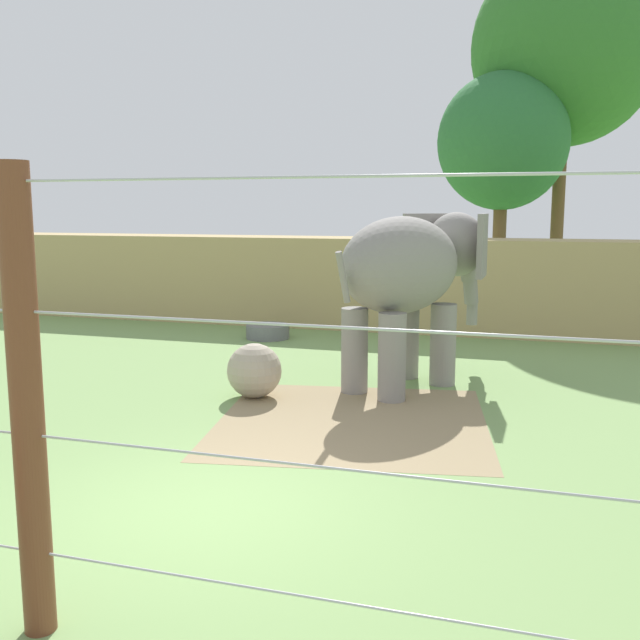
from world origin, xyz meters
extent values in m
plane|color=#759956|center=(0.00, 0.00, 0.00)|extent=(120.00, 120.00, 0.00)
cube|color=#937F5B|center=(0.72, 3.71, 0.00)|extent=(4.79, 4.92, 0.01)
cube|color=tan|center=(0.00, 12.57, 1.24)|extent=(36.00, 1.80, 2.48)
cylinder|color=gray|center=(0.99, 6.87, 0.76)|extent=(0.48, 0.48, 1.53)
cylinder|color=gray|center=(1.74, 6.50, 0.76)|extent=(0.48, 0.48, 1.53)
cylinder|color=gray|center=(0.30, 5.47, 0.76)|extent=(0.48, 0.48, 1.53)
cylinder|color=gray|center=(1.06, 5.10, 0.76)|extent=(0.48, 0.48, 1.53)
ellipsoid|color=gray|center=(1.02, 5.98, 2.27)|extent=(2.61, 3.22, 1.75)
ellipsoid|color=gray|center=(1.80, 7.58, 2.57)|extent=(1.55, 1.50, 1.26)
cube|color=gray|center=(1.16, 7.77, 2.57)|extent=(0.83, 0.70, 1.20)
cube|color=gray|center=(2.34, 7.20, 2.57)|extent=(0.13, 0.98, 1.20)
cylinder|color=gray|center=(2.00, 8.01, 2.12)|extent=(0.55, 0.63, 0.68)
cylinder|color=gray|center=(2.06, 8.12, 1.64)|extent=(0.43, 0.47, 0.64)
cylinder|color=gray|center=(2.10, 8.20, 1.19)|extent=(0.30, 0.30, 0.60)
cylinder|color=gray|center=(0.33, 4.56, 2.16)|extent=(0.24, 0.35, 0.87)
sphere|color=tan|center=(-1.27, 4.58, 0.48)|extent=(0.96, 0.96, 0.96)
cylinder|color=brown|center=(-0.19, -2.45, 1.81)|extent=(0.25, 0.25, 3.62)
cylinder|color=#B7B7BC|center=(0.00, -2.45, 0.65)|extent=(11.50, 0.02, 0.02)
cylinder|color=#B7B7BC|center=(0.00, -2.45, 1.59)|extent=(11.50, 0.02, 0.02)
cylinder|color=#B7B7BC|center=(0.00, -2.45, 2.53)|extent=(11.50, 0.02, 0.02)
cylinder|color=#B7B7BC|center=(0.00, -2.45, 3.48)|extent=(11.50, 0.02, 0.02)
cylinder|color=slate|center=(-3.16, 10.06, 0.17)|extent=(1.10, 1.10, 0.35)
cylinder|color=#38607A|center=(-3.16, 10.06, 0.32)|extent=(1.01, 1.01, 0.02)
cylinder|color=brown|center=(2.02, 18.06, 1.82)|extent=(0.44, 0.44, 3.64)
ellipsoid|color=#286633|center=(2.02, 18.06, 5.44)|extent=(4.25, 4.25, 4.46)
cylinder|color=brown|center=(3.87, 19.98, 3.00)|extent=(0.44, 0.44, 5.99)
ellipsoid|color=#2D6B28|center=(3.87, 19.98, 8.67)|extent=(6.31, 6.31, 6.63)
camera|label=1|loc=(3.46, -6.79, 3.28)|focal=40.44mm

